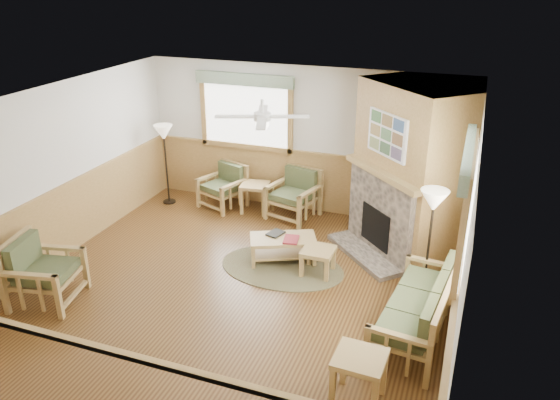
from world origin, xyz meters
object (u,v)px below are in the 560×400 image
(armchair_back_left, at_px, (222,186))
(floor_lamp_right, at_px, (429,245))
(coffee_table, at_px, (283,249))
(end_table_sofa, at_px, (359,379))
(footstool, at_px, (318,261))
(floor_lamp_left, at_px, (166,165))
(armchair_left, at_px, (44,271))
(sofa, at_px, (417,305))
(armchair_back_right, at_px, (293,195))
(end_table_chairs, at_px, (255,198))

(armchair_back_left, distance_m, floor_lamp_right, 4.44)
(coffee_table, xyz_separation_m, end_table_sofa, (1.77, -2.57, 0.09))
(footstool, xyz_separation_m, floor_lamp_left, (-3.50, 1.57, 0.58))
(armchair_back_left, relative_size, armchair_left, 0.87)
(sofa, xyz_separation_m, end_table_sofa, (-0.42, -1.38, -0.13))
(armchair_back_right, relative_size, floor_lamp_left, 0.56)
(end_table_chairs, xyz_separation_m, floor_lamp_left, (-1.75, -0.20, 0.51))
(sofa, height_order, armchair_left, armchair_left)
(armchair_back_right, bearing_deg, floor_lamp_right, -21.84)
(footstool, bearing_deg, floor_lamp_left, 155.81)
(end_table_chairs, relative_size, footstool, 1.18)
(armchair_back_left, bearing_deg, armchair_back_right, 20.31)
(coffee_table, distance_m, floor_lamp_left, 3.25)
(coffee_table, bearing_deg, armchair_left, -165.51)
(coffee_table, distance_m, floor_lamp_right, 2.29)
(end_table_sofa, relative_size, floor_lamp_left, 0.37)
(armchair_back_left, distance_m, end_table_chairs, 0.69)
(sofa, bearing_deg, footstool, -116.14)
(armchair_back_left, relative_size, floor_lamp_left, 0.52)
(armchair_back_left, xyz_separation_m, floor_lamp_left, (-1.08, -0.20, 0.38))
(sofa, bearing_deg, end_table_sofa, -10.39)
(armchair_back_right, bearing_deg, coffee_table, -62.46)
(sofa, distance_m, armchair_back_left, 4.87)
(armchair_left, xyz_separation_m, floor_lamp_right, (4.87, 1.88, 0.35))
(armchair_back_left, height_order, footstool, armchair_back_left)
(sofa, xyz_separation_m, coffee_table, (-2.19, 1.19, -0.22))
(coffee_table, relative_size, floor_lamp_left, 0.65)
(footstool, distance_m, floor_lamp_right, 1.69)
(coffee_table, bearing_deg, end_table_sofa, -79.90)
(sofa, height_order, floor_lamp_left, floor_lamp_left)
(armchair_back_right, xyz_separation_m, armchair_left, (-2.29, -3.76, 0.02))
(coffee_table, xyz_separation_m, floor_lamp_left, (-2.88, 1.39, 0.58))
(coffee_table, relative_size, floor_lamp_right, 0.62)
(armchair_back_left, bearing_deg, coffee_table, -21.12)
(armchair_left, bearing_deg, coffee_table, -63.24)
(armchair_back_right, xyz_separation_m, end_table_sofa, (2.15, -4.16, -0.15))
(floor_lamp_right, bearing_deg, footstool, 176.34)
(floor_lamp_left, bearing_deg, end_table_chairs, 6.48)
(armchair_back_left, distance_m, armchair_back_right, 1.43)
(footstool, bearing_deg, armchair_back_left, 143.86)
(end_table_chairs, bearing_deg, armchair_back_right, 0.00)
(armchair_left, height_order, floor_lamp_right, floor_lamp_right)
(armchair_back_left, xyz_separation_m, end_table_chairs, (0.67, 0.00, -0.13))
(armchair_left, bearing_deg, floor_lamp_right, -81.09)
(sofa, height_order, coffee_table, sofa)
(sofa, relative_size, armchair_back_left, 2.28)
(sofa, bearing_deg, floor_lamp_right, -173.48)
(end_table_sofa, height_order, floor_lamp_left, floor_lamp_left)
(sofa, height_order, floor_lamp_right, floor_lamp_right)
(armchair_left, height_order, footstool, armchair_left)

